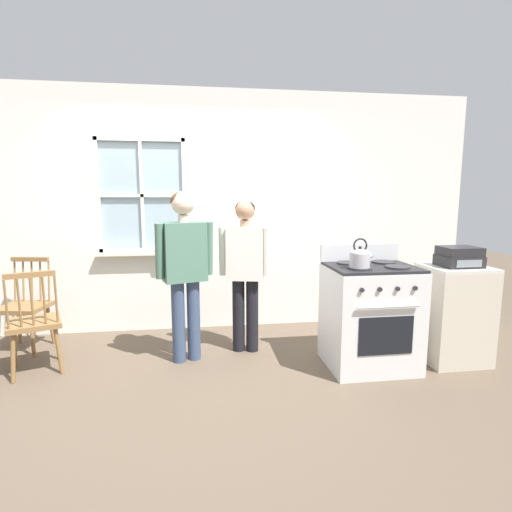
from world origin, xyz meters
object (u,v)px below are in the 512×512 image
side_counter (453,314)px  person_elderly_left (184,260)px  kettle (360,257)px  stove (370,315)px  chair_near_wall (34,324)px  potted_plant (164,244)px  chair_by_window (25,307)px  person_teen_center (245,263)px  stereo (459,257)px

side_counter → person_elderly_left: bearing=171.8°
person_elderly_left → kettle: bearing=-35.2°
stove → kettle: (-0.17, -0.13, 0.55)m
chair_near_wall → stove: size_ratio=0.85×
chair_near_wall → kettle: (2.77, -0.42, 0.59)m
chair_near_wall → side_counter: 3.77m
person_elderly_left → potted_plant: size_ratio=4.39×
chair_by_window → kettle: 3.28m
chair_by_window → person_teen_center: 2.25m
kettle → potted_plant: size_ratio=0.69×
potted_plant → person_teen_center: bearing=-41.1°
stove → person_teen_center: bearing=154.4°
chair_near_wall → chair_by_window: bearing=-82.7°
person_elderly_left → stove: bearing=-29.1°
person_teen_center → kettle: 1.11m
stove → side_counter: 0.82m
person_teen_center → potted_plant: bearing=150.9°
kettle → stereo: bearing=6.4°
person_elderly_left → chair_by_window: bearing=145.4°
person_teen_center → stove: (1.07, -0.51, -0.41)m
kettle → chair_by_window: bearing=162.0°
stove → side_counter: (0.82, -0.00, -0.02)m
chair_by_window → kettle: bearing=-6.7°
potted_plant → stove: bearing=-33.0°
chair_by_window → kettle: size_ratio=3.72×
kettle → side_counter: (0.99, 0.13, -0.57)m
chair_by_window → chair_near_wall: (0.31, -0.58, 0.00)m
chair_near_wall → person_elderly_left: size_ratio=0.58×
stereo → chair_by_window: bearing=167.7°
chair_near_wall → potted_plant: bearing=-158.8°
chair_near_wall → potted_plant: (1.05, 0.94, 0.56)m
stove → potted_plant: potted_plant is taller
chair_near_wall → side_counter: chair_near_wall is taller
person_elderly_left → stereo: (2.46, -0.37, 0.03)m
chair_by_window → chair_near_wall: 0.65m
person_teen_center → stereo: bearing=-3.8°
person_elderly_left → kettle: person_elderly_left is taller
kettle → potted_plant: potted_plant is taller
person_elderly_left → person_teen_center: (0.57, 0.16, -0.07)m
stove → side_counter: bearing=-0.0°
person_teen_center → kettle: (0.90, -0.64, 0.14)m
chair_near_wall → person_elderly_left: person_elderly_left is taller
person_elderly_left → stove: (1.64, -0.35, -0.48)m
chair_by_window → stereo: bearing=-1.1°
chair_by_window → person_elderly_left: size_ratio=0.58×
chair_by_window → person_elderly_left: person_elderly_left is taller
potted_plant → kettle: bearing=-38.3°
person_teen_center → potted_plant: (-0.82, 0.72, 0.11)m
person_teen_center → stereo: (1.88, -0.53, 0.10)m
stereo → chair_near_wall: bearing=175.3°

